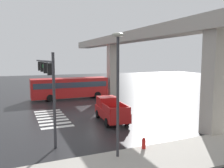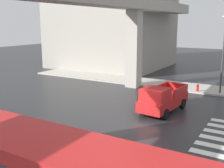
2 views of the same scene
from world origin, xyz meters
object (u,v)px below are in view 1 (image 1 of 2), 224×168
Objects in this scene: traffic_signal_mast at (46,73)px; fire_hydrant at (144,144)px; pickup_truck at (110,110)px; city_bus at (70,87)px; street_lamp_near_corner at (118,81)px.

traffic_signal_mast reaches higher than fire_hydrant.
fire_hydrant is (7.43, -0.83, -0.56)m from pickup_truck.
pickup_truck is 0.49× the size of city_bus.
pickup_truck is at bearing 3.62° from city_bus.
street_lamp_near_corner is at bearing -5.45° from city_bus.
city_bus is at bearing 160.43° from traffic_signal_mast.
traffic_signal_mast is at bearing -19.57° from city_bus.
city_bus is 21.24m from street_lamp_near_corner.
street_lamp_near_corner is at bearing -19.87° from pickup_truck.
traffic_signal_mast is at bearing -79.29° from pickup_truck.
street_lamp_near_corner is 4.60m from fire_hydrant.
city_bus is 12.72× the size of fire_hydrant.
city_bus is at bearing -176.38° from pickup_truck.
traffic_signal_mast is 1.50× the size of street_lamp_near_corner.
pickup_truck is 7.50m from fire_hydrant.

